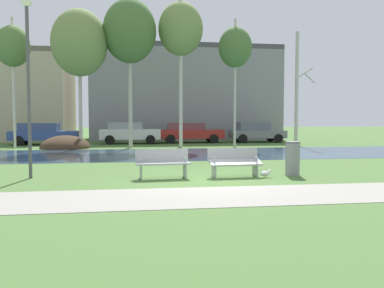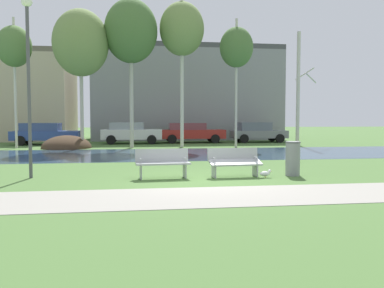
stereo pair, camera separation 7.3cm
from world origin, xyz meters
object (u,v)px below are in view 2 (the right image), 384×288
Objects in this scene: parked_hatch_third_red at (191,132)px; parked_wagon_fourth_grey at (257,132)px; bench_right at (234,161)px; parked_sedan_second_white at (131,132)px; streetlamp at (28,57)px; trash_bin at (293,158)px; parked_van_nearest_blue at (45,133)px; bench_left at (163,162)px; seagull at (266,173)px.

parked_hatch_third_red is 4.97m from parked_wagon_fourth_grey.
parked_sedan_second_white is (-3.13, 17.17, 0.32)m from bench_right.
bench_right is 0.30× the size of streetlamp.
parked_wagon_fourth_grey is at bearing 76.08° from trash_bin.
trash_bin is 0.25× the size of parked_sedan_second_white.
parked_van_nearest_blue is at bearing -176.82° from parked_sedan_second_white.
bench_right is 0.34× the size of parked_hatch_third_red.
parked_sedan_second_white is at bearing 100.33° from bench_right.
parked_hatch_third_red is at bearing 178.46° from parked_wagon_fourth_grey.
streetlamp reaches higher than trash_bin.
bench_left is 1.53× the size of trash_bin.
parked_van_nearest_blue is (-9.73, 17.19, 0.64)m from seagull.
trash_bin is at bearing -73.82° from parked_sedan_second_white.
parked_van_nearest_blue is at bearing 119.51° from seagull.
parked_van_nearest_blue reaches higher than bench_left.
bench_right is 1.53× the size of trash_bin.
bench_right is at bearing -5.84° from streetlamp.
streetlamp is 16.70m from parked_van_nearest_blue.
parked_hatch_third_red is at bearing 88.89° from seagull.
parked_van_nearest_blue is 1.06× the size of parked_sedan_second_white.
streetlamp reaches higher than bench_left.
seagull is 17.94m from parked_hatch_third_red.
parked_sedan_second_white is (2.96, 16.54, -2.78)m from streetlamp.
parked_wagon_fourth_grey is at bearing 73.38° from seagull.
bench_left is 17.19m from parked_sedan_second_white.
parked_van_nearest_blue is at bearing 117.71° from bench_right.
bench_left is 0.30× the size of streetlamp.
parked_wagon_fourth_grey is (4.33, 17.47, 0.22)m from trash_bin.
parked_hatch_third_red is (1.22, 17.59, 0.30)m from bench_right.
parked_sedan_second_white reaches higher than bench_right.
seagull is (-0.98, -0.32, -0.42)m from trash_bin.
bench_right is 18.52m from parked_wagon_fourth_grey.
streetlamp is 1.31× the size of parked_wagon_fourth_grey.
trash_bin is at bearing 18.02° from seagull.
parked_van_nearest_blue is at bearing 99.66° from streetlamp.
streetlamp is 1.27× the size of parked_sedan_second_white.
streetlamp is 17.03m from parked_sedan_second_white.
bench_right is at bearing -79.67° from parked_sedan_second_white.
seagull is 0.10× the size of parked_wagon_fourth_grey.
parked_sedan_second_white is at bearing -178.22° from parked_wagon_fourth_grey.
parked_hatch_third_red reaches higher than bench_left.
bench_left is 4.13× the size of seagull.
bench_right is 0.37× the size of parked_van_nearest_blue.
parked_wagon_fourth_grey is (5.31, 17.79, 0.64)m from seagull.
trash_bin is 18.00m from parked_wagon_fourth_grey.
streetlamp reaches higher than parked_hatch_third_red.
seagull is at bearing -6.28° from bench_left.
seagull is 0.09× the size of parked_van_nearest_blue.
streetlamp is at bearing -126.11° from parked_wagon_fourth_grey.
parked_sedan_second_white reaches higher than bench_left.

